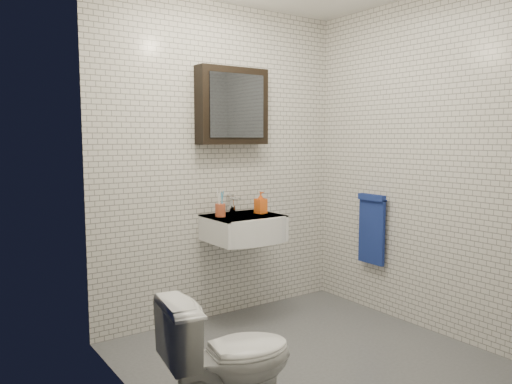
{
  "coord_description": "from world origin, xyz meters",
  "views": [
    {
      "loc": [
        -2.07,
        -2.44,
        1.45
      ],
      "look_at": [
        -0.05,
        0.45,
        1.07
      ],
      "focal_mm": 35.0,
      "sensor_mm": 36.0,
      "label": 1
    }
  ],
  "objects": [
    {
      "name": "ground",
      "position": [
        0.0,
        0.0,
        0.01
      ],
      "size": [
        2.2,
        2.0,
        0.01
      ],
      "primitive_type": "cube",
      "color": "#4C4F54",
      "rests_on": "ground"
    },
    {
      "name": "room_shell",
      "position": [
        0.0,
        0.0,
        1.47
      ],
      "size": [
        2.22,
        2.02,
        2.51
      ],
      "color": "silver",
      "rests_on": "ground"
    },
    {
      "name": "washbasin",
      "position": [
        0.05,
        0.73,
        0.76
      ],
      "size": [
        0.55,
        0.5,
        0.2
      ],
      "color": "white",
      "rests_on": "room_shell"
    },
    {
      "name": "faucet",
      "position": [
        0.05,
        0.93,
        0.92
      ],
      "size": [
        0.06,
        0.2,
        0.15
      ],
      "color": "silver",
      "rests_on": "washbasin"
    },
    {
      "name": "mirror_cabinet",
      "position": [
        0.05,
        0.93,
        1.7
      ],
      "size": [
        0.6,
        0.15,
        0.6
      ],
      "color": "black",
      "rests_on": "room_shell"
    },
    {
      "name": "towel_rail",
      "position": [
        1.04,
        0.35,
        0.72
      ],
      "size": [
        0.09,
        0.3,
        0.58
      ],
      "color": "silver",
      "rests_on": "room_shell"
    },
    {
      "name": "toothbrush_cup",
      "position": [
        -0.13,
        0.82,
        0.9
      ],
      "size": [
        0.09,
        0.09,
        0.22
      ],
      "rotation": [
        0.0,
        0.0,
        -0.17
      ],
      "color": "#B64D2D",
      "rests_on": "washbasin"
    },
    {
      "name": "soap_bottle",
      "position": [
        0.22,
        0.78,
        0.94
      ],
      "size": [
        0.09,
        0.09,
        0.17
      ],
      "primitive_type": "imported",
      "rotation": [
        0.0,
        0.0,
        0.1
      ],
      "color": "orange",
      "rests_on": "washbasin"
    },
    {
      "name": "toilet",
      "position": [
        -0.8,
        -0.38,
        0.34
      ],
      "size": [
        0.72,
        0.48,
        0.68
      ],
      "primitive_type": "imported",
      "rotation": [
        0.0,
        0.0,
        1.41
      ],
      "color": "white",
      "rests_on": "ground"
    }
  ]
}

